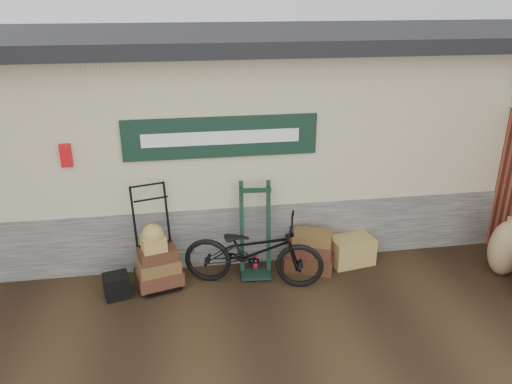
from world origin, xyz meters
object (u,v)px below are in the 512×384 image
(bicycle, at_px, (253,247))
(black_trunk, at_px, (117,286))
(porter_trolley, at_px, (154,236))
(suitcase_stack, at_px, (310,250))
(green_barrow, at_px, (255,230))
(wicker_hamper, at_px, (351,250))

(bicycle, bearing_deg, black_trunk, 106.85)
(black_trunk, distance_m, bicycle, 1.87)
(porter_trolley, relative_size, suitcase_stack, 2.12)
(green_barrow, height_order, bicycle, green_barrow)
(porter_trolley, distance_m, suitcase_stack, 2.21)
(black_trunk, bearing_deg, porter_trolley, 27.47)
(wicker_hamper, bearing_deg, bicycle, -167.94)
(suitcase_stack, relative_size, wicker_hamper, 1.09)
(porter_trolley, distance_m, bicycle, 1.34)
(porter_trolley, bearing_deg, green_barrow, -12.74)
(porter_trolley, height_order, green_barrow, porter_trolley)
(green_barrow, distance_m, wicker_hamper, 1.52)
(wicker_hamper, bearing_deg, porter_trolley, -178.14)
(green_barrow, relative_size, suitcase_stack, 2.00)
(green_barrow, distance_m, bicycle, 0.31)
(suitcase_stack, xyz_separation_m, black_trunk, (-2.69, -0.30, -0.14))
(green_barrow, distance_m, black_trunk, 1.99)
(black_trunk, xyz_separation_m, bicycle, (1.83, 0.04, 0.39))
(suitcase_stack, distance_m, wicker_hamper, 0.66)
(green_barrow, relative_size, bicycle, 0.71)
(porter_trolley, bearing_deg, suitcase_stack, -13.82)
(wicker_hamper, height_order, bicycle, bicycle)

